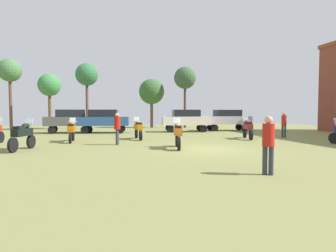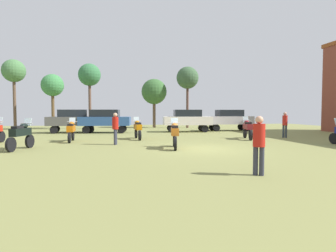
{
  "view_description": "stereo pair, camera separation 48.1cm",
  "coord_description": "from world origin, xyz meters",
  "px_view_note": "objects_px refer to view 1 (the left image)",
  "views": [
    {
      "loc": [
        -4.56,
        -13.12,
        1.84
      ],
      "look_at": [
        -0.38,
        6.79,
        0.81
      ],
      "focal_mm": 30.27,
      "sensor_mm": 36.0,
      "label": 1
    },
    {
      "loc": [
        -4.09,
        -13.22,
        1.84
      ],
      "look_at": [
        -0.38,
        6.79,
        0.81
      ],
      "focal_mm": 30.27,
      "sensor_mm": 36.0,
      "label": 2
    }
  ],
  "objects_px": {
    "car_4": "(104,119)",
    "tree_1": "(10,71)",
    "motorcycle_3": "(23,135)",
    "motorcycle_6": "(72,130)",
    "motorcycle_1": "(138,128)",
    "person_3": "(284,123)",
    "motorcycle_5": "(178,134)",
    "person_2": "(117,126)",
    "tree_2": "(152,92)",
    "tree_5": "(87,75)",
    "person_1": "(268,141)",
    "motorcycle_2": "(248,128)",
    "tree_4": "(185,78)",
    "car_1": "(186,119)",
    "car_3": "(227,118)",
    "car_2": "(71,119)",
    "tree_3": "(49,86)"
  },
  "relations": [
    {
      "from": "car_4",
      "to": "tree_1",
      "type": "relative_size",
      "value": 0.63
    },
    {
      "from": "motorcycle_1",
      "to": "motorcycle_3",
      "type": "relative_size",
      "value": 1.04
    },
    {
      "from": "motorcycle_1",
      "to": "motorcycle_6",
      "type": "distance_m",
      "value": 4.18
    },
    {
      "from": "tree_2",
      "to": "tree_3",
      "type": "xyz_separation_m",
      "value": [
        -10.66,
        -1.53,
        0.37
      ]
    },
    {
      "from": "car_3",
      "to": "person_2",
      "type": "distance_m",
      "value": 14.44
    },
    {
      "from": "motorcycle_6",
      "to": "car_4",
      "type": "distance_m",
      "value": 7.26
    },
    {
      "from": "car_1",
      "to": "tree_5",
      "type": "relative_size",
      "value": 0.64
    },
    {
      "from": "motorcycle_3",
      "to": "motorcycle_6",
      "type": "height_order",
      "value": "motorcycle_3"
    },
    {
      "from": "car_4",
      "to": "tree_4",
      "type": "relative_size",
      "value": 0.66
    },
    {
      "from": "person_3",
      "to": "tree_1",
      "type": "relative_size",
      "value": 0.25
    },
    {
      "from": "motorcycle_3",
      "to": "motorcycle_5",
      "type": "xyz_separation_m",
      "value": [
        7.33,
        -0.79,
        -0.0
      ]
    },
    {
      "from": "motorcycle_1",
      "to": "person_3",
      "type": "bearing_deg",
      "value": -9.12
    },
    {
      "from": "person_3",
      "to": "car_3",
      "type": "bearing_deg",
      "value": 138.87
    },
    {
      "from": "tree_1",
      "to": "tree_2",
      "type": "xyz_separation_m",
      "value": [
        14.51,
        0.85,
        -1.78
      ]
    },
    {
      "from": "tree_3",
      "to": "motorcycle_5",
      "type": "bearing_deg",
      "value": -61.56
    },
    {
      "from": "motorcycle_2",
      "to": "car_2",
      "type": "bearing_deg",
      "value": 159.94
    },
    {
      "from": "motorcycle_5",
      "to": "car_3",
      "type": "bearing_deg",
      "value": 66.35
    },
    {
      "from": "tree_2",
      "to": "tree_5",
      "type": "height_order",
      "value": "tree_5"
    },
    {
      "from": "person_3",
      "to": "tree_1",
      "type": "bearing_deg",
      "value": -170.01
    },
    {
      "from": "person_2",
      "to": "tree_3",
      "type": "height_order",
      "value": "tree_3"
    },
    {
      "from": "motorcycle_5",
      "to": "person_1",
      "type": "height_order",
      "value": "person_1"
    },
    {
      "from": "motorcycle_2",
      "to": "car_1",
      "type": "height_order",
      "value": "car_1"
    },
    {
      "from": "tree_1",
      "to": "tree_5",
      "type": "distance_m",
      "value": 7.48
    },
    {
      "from": "car_1",
      "to": "tree_3",
      "type": "distance_m",
      "value": 14.37
    },
    {
      "from": "car_1",
      "to": "person_1",
      "type": "relative_size",
      "value": 2.61
    },
    {
      "from": "person_2",
      "to": "motorcycle_3",
      "type": "bearing_deg",
      "value": -57.92
    },
    {
      "from": "car_3",
      "to": "car_4",
      "type": "height_order",
      "value": "same"
    },
    {
      "from": "car_4",
      "to": "person_1",
      "type": "height_order",
      "value": "car_4"
    },
    {
      "from": "motorcycle_3",
      "to": "person_1",
      "type": "height_order",
      "value": "person_1"
    },
    {
      "from": "person_1",
      "to": "tree_5",
      "type": "distance_m",
      "value": 25.11
    },
    {
      "from": "tree_2",
      "to": "car_3",
      "type": "bearing_deg",
      "value": -46.67
    },
    {
      "from": "motorcycle_1",
      "to": "car_1",
      "type": "distance_m",
      "value": 7.79
    },
    {
      "from": "person_2",
      "to": "tree_1",
      "type": "bearing_deg",
      "value": -131.33
    },
    {
      "from": "person_1",
      "to": "motorcycle_2",
      "type": "bearing_deg",
      "value": -81.4
    },
    {
      "from": "tree_4",
      "to": "car_1",
      "type": "bearing_deg",
      "value": -104.44
    },
    {
      "from": "car_1",
      "to": "car_2",
      "type": "xyz_separation_m",
      "value": [
        -10.02,
        0.8,
        0.0
      ]
    },
    {
      "from": "motorcycle_5",
      "to": "person_2",
      "type": "relative_size",
      "value": 1.25
    },
    {
      "from": "tree_5",
      "to": "car_2",
      "type": "bearing_deg",
      "value": -99.83
    },
    {
      "from": "car_3",
      "to": "tree_5",
      "type": "xyz_separation_m",
      "value": [
        -13.36,
        5.66,
        4.46
      ]
    },
    {
      "from": "tree_2",
      "to": "tree_5",
      "type": "xyz_separation_m",
      "value": [
        -7.03,
        -1.05,
        1.55
      ]
    },
    {
      "from": "tree_2",
      "to": "tree_4",
      "type": "bearing_deg",
      "value": -18.87
    },
    {
      "from": "motorcycle_2",
      "to": "motorcycle_3",
      "type": "height_order",
      "value": "motorcycle_3"
    },
    {
      "from": "person_2",
      "to": "tree_1",
      "type": "xyz_separation_m",
      "value": [
        -10.13,
        15.55,
        4.83
      ]
    },
    {
      "from": "motorcycle_3",
      "to": "person_3",
      "type": "bearing_deg",
      "value": 26.94
    },
    {
      "from": "motorcycle_1",
      "to": "person_3",
      "type": "relative_size",
      "value": 1.24
    },
    {
      "from": "motorcycle_6",
      "to": "car_2",
      "type": "distance_m",
      "value": 7.71
    },
    {
      "from": "car_3",
      "to": "person_2",
      "type": "relative_size",
      "value": 2.5
    },
    {
      "from": "car_2",
      "to": "motorcycle_1",
      "type": "bearing_deg",
      "value": -147.52
    },
    {
      "from": "motorcycle_6",
      "to": "car_1",
      "type": "distance_m",
      "value": 11.34
    },
    {
      "from": "person_2",
      "to": "tree_5",
      "type": "relative_size",
      "value": 0.26
    }
  ]
}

